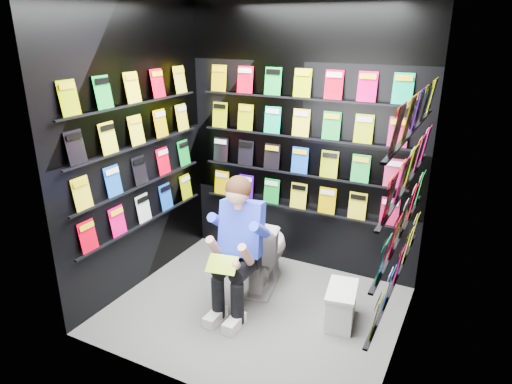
% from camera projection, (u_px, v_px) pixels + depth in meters
% --- Properties ---
extents(floor, '(2.40, 2.40, 0.00)m').
position_uv_depth(floor, '(254.00, 310.00, 4.02)').
color(floor, '#565653').
rests_on(floor, ground).
extents(wall_back, '(2.40, 0.04, 2.60)m').
position_uv_depth(wall_back, '(302.00, 142.00, 4.41)').
color(wall_back, black).
rests_on(wall_back, floor).
extents(wall_front, '(2.40, 0.04, 2.60)m').
position_uv_depth(wall_front, '(178.00, 212.00, 2.74)').
color(wall_front, black).
rests_on(wall_front, floor).
extents(wall_left, '(0.04, 2.00, 2.60)m').
position_uv_depth(wall_left, '(136.00, 151.00, 4.09)').
color(wall_left, black).
rests_on(wall_left, floor).
extents(wall_right, '(0.04, 2.00, 2.60)m').
position_uv_depth(wall_right, '(413.00, 193.00, 3.06)').
color(wall_right, black).
rests_on(wall_right, floor).
extents(comics_back, '(2.10, 0.06, 1.37)m').
position_uv_depth(comics_back, '(300.00, 142.00, 4.38)').
color(comics_back, '#ED001D').
rests_on(comics_back, wall_back).
extents(comics_left, '(0.06, 1.70, 1.37)m').
position_uv_depth(comics_left, '(138.00, 151.00, 4.07)').
color(comics_left, '#ED001D').
rests_on(comics_left, wall_left).
extents(comics_right, '(0.06, 1.70, 1.37)m').
position_uv_depth(comics_right, '(408.00, 191.00, 3.07)').
color(comics_right, '#ED001D').
rests_on(comics_right, wall_right).
extents(toilet, '(0.56, 0.82, 0.73)m').
position_uv_depth(toilet, '(263.00, 250.00, 4.29)').
color(toilet, white).
rests_on(toilet, floor).
extents(longbox, '(0.28, 0.42, 0.29)m').
position_uv_depth(longbox, '(341.00, 307.00, 3.81)').
color(longbox, silver).
rests_on(longbox, floor).
extents(longbox_lid, '(0.30, 0.45, 0.03)m').
position_uv_depth(longbox_lid, '(342.00, 290.00, 3.75)').
color(longbox_lid, silver).
rests_on(longbox_lid, longbox).
extents(reader, '(0.61, 0.78, 1.30)m').
position_uv_depth(reader, '(243.00, 229.00, 3.84)').
color(reader, '#2635C0').
rests_on(reader, toilet).
extents(held_comic, '(0.27, 0.19, 0.10)m').
position_uv_depth(held_comic, '(222.00, 264.00, 3.60)').
color(held_comic, '#19981D').
rests_on(held_comic, reader).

